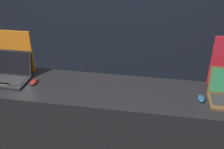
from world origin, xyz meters
The scene contains 5 objects.
display_counter centered at (0.00, 0.28, 0.46)m, with size 2.34×0.56×0.92m.
laptop_front centered at (-0.95, 0.30, 0.98)m, with size 0.36×0.29×0.24m.
mouse_front centered at (-0.71, 0.27, 0.94)m, with size 0.06×0.10×0.03m.
promo_stand_front centered at (-0.95, 0.44, 1.12)m, with size 0.36×0.07×0.42m.
mouse_back centered at (0.73, 0.25, 0.94)m, with size 0.06×0.11×0.03m.
Camera 1 is at (0.32, -1.59, 2.11)m, focal length 42.00 mm.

